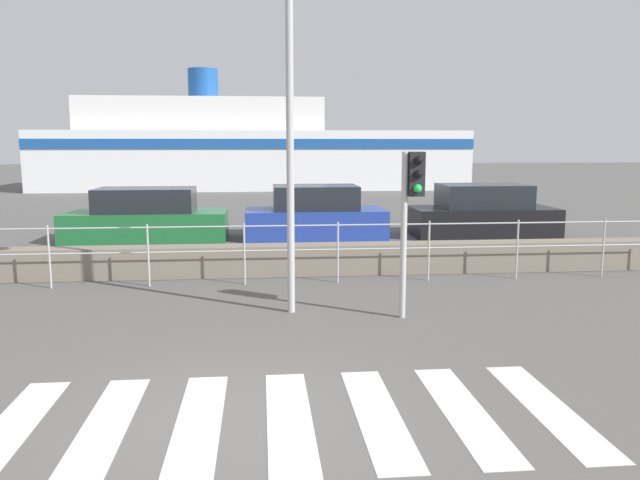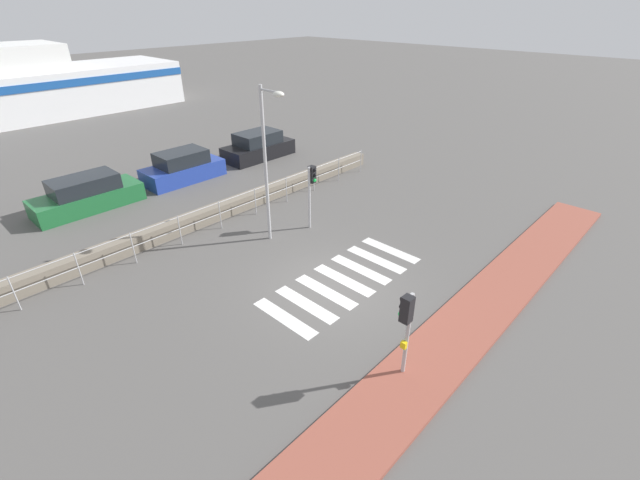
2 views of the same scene
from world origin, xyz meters
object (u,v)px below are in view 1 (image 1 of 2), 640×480
at_px(traffic_light_far, 411,197).
at_px(parked_car_blue, 315,216).
at_px(streetlamp, 290,85).
at_px(parked_car_green, 146,218).
at_px(ferry_boat, 245,150).
at_px(parked_car_black, 483,214).

xyz_separation_m(traffic_light_far, parked_car_blue, (-0.74, 8.57, -1.27)).
relative_size(streetlamp, parked_car_green, 1.28).
relative_size(traffic_light_far, ferry_boat, 0.10).
relative_size(parked_car_green, parked_car_black, 1.07).
distance_m(traffic_light_far, ferry_boat, 30.02).
bearing_deg(traffic_light_far, parked_car_black, 63.42).
height_order(traffic_light_far, parked_car_blue, traffic_light_far).
distance_m(streetlamp, ferry_boat, 29.62).
distance_m(streetlamp, parked_car_blue, 8.87).
bearing_deg(ferry_boat, parked_car_blue, -83.21).
bearing_deg(parked_car_blue, streetlamp, -97.60).
relative_size(traffic_light_far, parked_car_black, 0.62).
bearing_deg(streetlamp, ferry_boat, 92.76).
relative_size(traffic_light_far, parked_car_blue, 0.65).
bearing_deg(streetlamp, parked_car_black, 53.49).
xyz_separation_m(traffic_light_far, streetlamp, (-1.84, 0.29, 1.70)).
xyz_separation_m(parked_car_blue, parked_car_black, (5.02, 0.00, 0.00)).
height_order(parked_car_blue, parked_car_black, parked_car_black).
bearing_deg(parked_car_blue, parked_car_black, 0.00).
bearing_deg(traffic_light_far, parked_car_blue, 94.92).
bearing_deg(traffic_light_far, streetlamp, 171.17).
bearing_deg(ferry_boat, streetlamp, -87.24).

